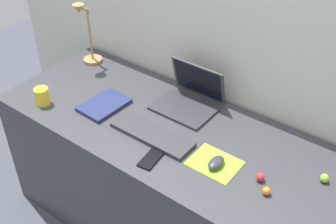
% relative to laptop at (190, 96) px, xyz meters
% --- Properties ---
extents(back_wall, '(2.98, 0.05, 1.47)m').
position_rel_laptop_xyz_m(back_wall, '(0.04, 0.18, -0.06)').
color(back_wall, beige).
rests_on(back_wall, ground_plane).
extents(desk, '(1.78, 0.70, 0.74)m').
position_rel_laptop_xyz_m(desk, '(0.04, -0.21, -0.42)').
color(desk, '#38383D').
rests_on(desk, ground_plane).
extents(laptop, '(0.30, 0.26, 0.21)m').
position_rel_laptop_xyz_m(laptop, '(0.00, 0.00, 0.00)').
color(laptop, '#333338').
rests_on(laptop, desk).
extents(keyboard, '(0.41, 0.13, 0.02)m').
position_rel_laptop_xyz_m(keyboard, '(0.00, -0.31, -0.04)').
color(keyboard, '#333338').
rests_on(keyboard, desk).
extents(mousepad, '(0.21, 0.17, 0.00)m').
position_rel_laptop_xyz_m(mousepad, '(0.33, -0.29, -0.05)').
color(mousepad, '#8CDB33').
rests_on(mousepad, desk).
extents(mouse, '(0.06, 0.10, 0.03)m').
position_rel_laptop_xyz_m(mouse, '(0.35, -0.30, -0.03)').
color(mouse, '#333338').
rests_on(mouse, mousepad).
extents(cell_phone, '(0.08, 0.13, 0.01)m').
position_rel_laptop_xyz_m(cell_phone, '(0.10, -0.44, -0.05)').
color(cell_phone, black).
rests_on(cell_phone, desk).
extents(desk_lamp, '(0.11, 0.14, 0.37)m').
position_rel_laptop_xyz_m(desk_lamp, '(-0.71, -0.01, 0.13)').
color(desk_lamp, '#A5844C').
rests_on(desk_lamp, desk).
extents(notebook_pad, '(0.18, 0.25, 0.02)m').
position_rel_laptop_xyz_m(notebook_pad, '(-0.34, -0.28, -0.04)').
color(notebook_pad, navy).
rests_on(notebook_pad, desk).
extents(coffee_mug, '(0.07, 0.07, 0.09)m').
position_rel_laptop_xyz_m(coffee_mug, '(-0.60, -0.44, -0.01)').
color(coffee_mug, yellow).
rests_on(coffee_mug, desk).
extents(toy_figurine_orange, '(0.03, 0.03, 0.04)m').
position_rel_laptop_xyz_m(toy_figurine_orange, '(0.59, -0.32, -0.04)').
color(toy_figurine_orange, orange).
rests_on(toy_figurine_orange, desk).
extents(toy_figurine_lime, '(0.04, 0.04, 0.04)m').
position_rel_laptop_xyz_m(toy_figurine_lime, '(0.74, -0.11, -0.03)').
color(toy_figurine_lime, '#8CDB33').
rests_on(toy_figurine_lime, desk).
extents(toy_figurine_red, '(0.03, 0.03, 0.04)m').
position_rel_laptop_xyz_m(toy_figurine_red, '(0.53, -0.27, -0.03)').
color(toy_figurine_red, red).
rests_on(toy_figurine_red, desk).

